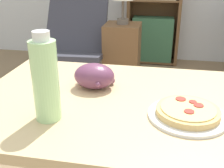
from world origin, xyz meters
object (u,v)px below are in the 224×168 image
(pizza_on_plate, at_px, (188,113))
(bookshelf, at_px, (154,6))
(lounge_chair_near, at_px, (75,59))
(side_table, at_px, (122,56))
(grape_bunch, at_px, (94,76))
(drink_bottle, at_px, (45,80))

(pizza_on_plate, bearing_deg, bookshelf, 94.95)
(lounge_chair_near, distance_m, side_table, 0.48)
(lounge_chair_near, bearing_deg, side_table, 6.94)
(pizza_on_plate, distance_m, grape_bunch, 0.38)
(grape_bunch, distance_m, lounge_chair_near, 1.77)
(drink_bottle, bearing_deg, bookshelf, 86.00)
(pizza_on_plate, relative_size, lounge_chair_near, 0.28)
(grape_bunch, bearing_deg, lounge_chair_near, 111.08)
(side_table, bearing_deg, lounge_chair_near, -168.13)
(side_table, bearing_deg, drink_bottle, -88.11)
(pizza_on_plate, height_order, bookshelf, bookshelf)
(lounge_chair_near, bearing_deg, drink_bottle, -78.91)
(drink_bottle, bearing_deg, lounge_chair_near, 106.01)
(grape_bunch, xyz_separation_m, drink_bottle, (-0.08, -0.25, 0.08))
(grape_bunch, bearing_deg, pizza_on_plate, -26.41)
(pizza_on_plate, height_order, side_table, pizza_on_plate)
(pizza_on_plate, bearing_deg, side_table, 104.75)
(grape_bunch, distance_m, side_table, 1.76)
(grape_bunch, relative_size, lounge_chair_near, 0.18)
(pizza_on_plate, distance_m, drink_bottle, 0.45)
(drink_bottle, relative_size, side_table, 0.43)
(bookshelf, distance_m, side_table, 0.94)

